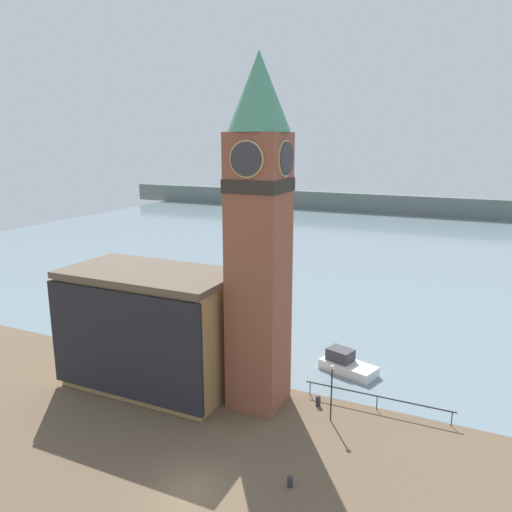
# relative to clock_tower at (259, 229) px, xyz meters

# --- Properties ---
(ground_plane) EXTENTS (160.00, 160.00, 0.00)m
(ground_plane) POSITION_rel_clock_tower_xyz_m (0.70, -10.45, -13.10)
(ground_plane) COLOR brown
(water) EXTENTS (160.00, 120.00, 0.00)m
(water) POSITION_rel_clock_tower_xyz_m (0.70, 62.89, -13.10)
(water) COLOR gray
(water) RESTS_ON ground_plane
(far_shoreline) EXTENTS (180.00, 3.00, 5.00)m
(far_shoreline) POSITION_rel_clock_tower_xyz_m (0.70, 102.89, -10.60)
(far_shoreline) COLOR slate
(far_shoreline) RESTS_ON water
(pier_railing) EXTENTS (10.77, 0.08, 1.09)m
(pier_railing) POSITION_rel_clock_tower_xyz_m (8.22, 2.64, -12.15)
(pier_railing) COLOR #232328
(pier_railing) RESTS_ON ground_plane
(clock_tower) EXTENTS (4.23, 4.23, 24.69)m
(clock_tower) POSITION_rel_clock_tower_xyz_m (0.00, 0.00, 0.00)
(clock_tower) COLOR brown
(clock_tower) RESTS_ON ground_plane
(pier_building) EXTENTS (13.42, 7.28, 9.36)m
(pier_building) POSITION_rel_clock_tower_xyz_m (-8.89, -0.93, -8.40)
(pier_building) COLOR #A88451
(pier_building) RESTS_ON ground_plane
(boat_near) EXTENTS (5.14, 3.51, 1.84)m
(boat_near) POSITION_rel_clock_tower_xyz_m (4.60, 7.68, -12.44)
(boat_near) COLOR silver
(boat_near) RESTS_ON water
(mooring_bollard_near) EXTENTS (0.34, 0.34, 0.71)m
(mooring_bollard_near) POSITION_rel_clock_tower_xyz_m (5.49, -7.73, -12.72)
(mooring_bollard_near) COLOR #2D2D33
(mooring_bollard_near) RESTS_ON ground_plane
(mooring_bollard_far) EXTENTS (0.38, 0.38, 0.81)m
(mooring_bollard_far) POSITION_rel_clock_tower_xyz_m (4.20, 1.33, -12.67)
(mooring_bollard_far) COLOR #2D2D33
(mooring_bollard_far) RESTS_ON ground_plane
(lamp_post) EXTENTS (0.32, 0.32, 4.18)m
(lamp_post) POSITION_rel_clock_tower_xyz_m (5.60, -0.19, -10.20)
(lamp_post) COLOR black
(lamp_post) RESTS_ON ground_plane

